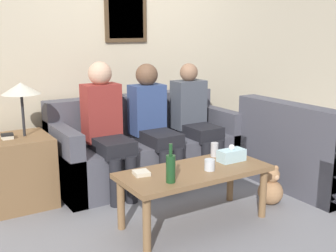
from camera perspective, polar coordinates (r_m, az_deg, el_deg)
The scene contains 15 objects.
ground_plane at distance 4.11m, azimuth 0.25°, elevation -8.91°, with size 16.00×16.00×0.00m, color gray.
wall_back at distance 4.63m, azimuth -5.86°, elevation 10.04°, with size 9.00×0.08×2.60m.
couch_main at distance 4.41m, azimuth -3.08°, elevation -3.21°, with size 1.91×0.81×0.86m.
couch_side at distance 4.44m, azimuth 18.03°, elevation -3.73°, with size 0.81×1.21×0.86m.
coffee_table at distance 3.37m, azimuth 3.61°, elevation -6.89°, with size 1.22×0.54×0.45m.
side_table_with_lamp at distance 3.95m, azimuth -19.47°, elevation -5.18°, with size 0.54×0.54×1.09m.
wine_bottle at distance 3.04m, azimuth 0.37°, elevation -5.69°, with size 0.07×0.07×0.29m.
drinking_glass at distance 3.33m, azimuth 5.65°, elevation -5.25°, with size 0.08×0.08×0.09m.
book_stack at distance 3.22m, azimuth -3.63°, elevation -6.37°, with size 0.13×0.14×0.03m.
soda_can at distance 3.68m, azimuth 6.31°, elevation -3.19°, with size 0.07×0.07×0.12m.
tissue_box at distance 3.57m, azimuth 8.59°, elevation -3.91°, with size 0.23×0.12×0.14m.
person_left at distance 3.96m, azimuth -8.33°, elevation 0.31°, with size 0.34×0.62×1.24m.
person_middle at distance 4.19m, azimuth -2.03°, elevation 0.87°, with size 0.34×0.64×1.20m.
person_right at distance 4.46m, azimuth 3.63°, elevation 1.37°, with size 0.34×0.61×1.18m.
teddy_bear at distance 3.90m, azimuth 13.74°, elevation -8.14°, with size 0.23×0.23×0.35m.
Camera 1 is at (-2.02, -3.24, 1.53)m, focal length 45.00 mm.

